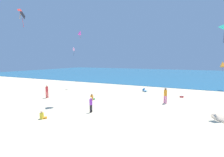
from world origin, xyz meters
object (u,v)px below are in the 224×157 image
Objects in this scene: kite_red at (20,10)px; kite_orange at (223,64)px; beach_chair_far_right at (145,90)px; cooler_box at (182,96)px; person_4 at (165,95)px; person_0 at (92,98)px; person_1 at (91,104)px; kite_pink at (74,49)px; kite_magenta at (80,33)px; kite_black at (23,15)px; person_3 at (42,116)px; person_2 at (47,90)px; kite_teal at (224,26)px.

kite_red is 0.65× the size of kite_orange.
cooler_box is at bearing -1.62° from beach_chair_far_right.
beach_chair_far_right is 7.21m from person_4.
person_1 is (2.56, -4.13, 0.53)m from person_0.
kite_pink is (-19.44, 8.66, 5.89)m from person_4.
kite_orange is at bearing -37.94° from person_0.
kite_magenta reaches higher than person_0.
kite_pink is 0.84× the size of kite_black.
person_3 is (-2.61, -3.22, -0.57)m from person_1.
person_2 reaches higher than cooler_box.
kite_black reaches higher than beach_chair_far_right.
cooler_box is at bearing -13.29° from person_4.
beach_chair_far_right is 1.14× the size of person_3.
person_3 is (-0.06, -7.34, -0.04)m from person_0.
kite_teal is 21.09m from kite_magenta.
kite_black is 1.51× the size of kite_magenta.
cooler_box is 18.91m from kite_magenta.
beach_chair_far_right is at bearing -20.55° from person_0.
kite_teal reaches higher than person_3.
beach_chair_far_right is 16.12m from person_3.
beach_chair_far_right is 1.00× the size of person_0.
cooler_box is at bearing -102.26° from person_1.
kite_magenta is (-1.17, 8.70, 8.45)m from person_2.
kite_black is (-2.03, 1.80, 0.13)m from kite_red.
kite_black is (-1.88, -1.44, 9.15)m from person_2.
person_1 is at bearing -80.03° from beach_chair_far_right.
kite_pink is at bearing -172.80° from beach_chair_far_right.
person_1 is (-6.92, -10.53, 0.70)m from cooler_box.
person_2 reaches higher than person_1.
person_2 is 0.99× the size of kite_teal.
kite_teal is at bearing -23.02° from beach_chair_far_right.
person_1 is 2.05× the size of person_3.
kite_black is (-20.69, -3.62, 2.44)m from kite_teal.
person_0 is (-4.11, -8.23, 0.07)m from beach_chair_far_right.
person_2 is at bearing -152.78° from cooler_box.
kite_orange is 23.72m from kite_magenta.
kite_magenta is (-6.93, 14.59, 9.14)m from person_3.
kite_pink is at bearing 71.12° from person_4.
kite_magenta is at bearing 86.04° from kite_black.
person_0 reaches higher than cooler_box.
kite_pink is at bearing 110.00° from kite_red.
kite_orange is at bearing 20.28° from kite_magenta.
kite_magenta is at bearing 76.91° from person_4.
kite_pink is 1.05× the size of kite_orange.
person_0 is 6.02m from person_2.
person_4 is at bearing -117.00° from kite_orange.
kite_red is at bearing -163.81° from kite_teal.
kite_orange reaches higher than beach_chair_far_right.
cooler_box is 21.92m from kite_black.
kite_orange is (1.71, 14.54, -3.52)m from kite_teal.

